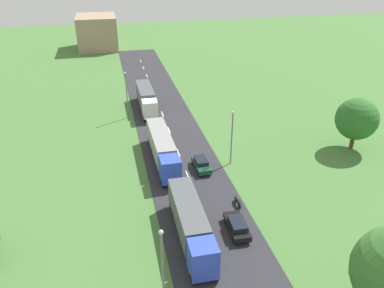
{
  "coord_description": "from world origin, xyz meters",
  "views": [
    {
      "loc": [
        -8.74,
        -15.41,
        26.05
      ],
      "look_at": [
        1.6,
        30.09,
        2.13
      ],
      "focal_mm": 36.02,
      "sensor_mm": 36.0,
      "label": 1
    }
  ],
  "objects_px": {
    "truck_third": "(146,98)",
    "distant_building": "(97,32)",
    "car_third": "(201,164)",
    "lamppost_lead": "(163,267)",
    "lamppost_third": "(127,93)",
    "truck_second": "(162,147)",
    "lamppost_second": "(232,135)",
    "truck_lead": "(191,223)",
    "motorcycle_courier": "(238,201)",
    "tree_maple": "(357,119)",
    "car_second": "(237,226)"
  },
  "relations": [
    {
      "from": "lamppost_third",
      "to": "lamppost_lead",
      "type": "bearing_deg",
      "value": -90.34
    },
    {
      "from": "car_second",
      "to": "motorcycle_courier",
      "type": "height_order",
      "value": "car_second"
    },
    {
      "from": "truck_third",
      "to": "lamppost_third",
      "type": "distance_m",
      "value": 5.24
    },
    {
      "from": "lamppost_second",
      "to": "tree_maple",
      "type": "xyz_separation_m",
      "value": [
        18.4,
        0.28,
        0.36
      ]
    },
    {
      "from": "motorcycle_courier",
      "to": "truck_third",
      "type": "bearing_deg",
      "value": 101.81
    },
    {
      "from": "truck_lead",
      "to": "tree_maple",
      "type": "xyz_separation_m",
      "value": [
        26.95,
        13.97,
        2.53
      ]
    },
    {
      "from": "truck_third",
      "to": "motorcycle_courier",
      "type": "distance_m",
      "value": 31.99
    },
    {
      "from": "tree_maple",
      "to": "truck_lead",
      "type": "bearing_deg",
      "value": -152.61
    },
    {
      "from": "truck_third",
      "to": "motorcycle_courier",
      "type": "relative_size",
      "value": 6.2
    },
    {
      "from": "truck_lead",
      "to": "car_second",
      "type": "distance_m",
      "value": 5.01
    },
    {
      "from": "truck_second",
      "to": "tree_maple",
      "type": "height_order",
      "value": "tree_maple"
    },
    {
      "from": "lamppost_third",
      "to": "truck_lead",
      "type": "bearing_deg",
      "value": -83.64
    },
    {
      "from": "car_third",
      "to": "motorcycle_courier",
      "type": "relative_size",
      "value": 2.21
    },
    {
      "from": "truck_third",
      "to": "distant_building",
      "type": "distance_m",
      "value": 50.64
    },
    {
      "from": "truck_lead",
      "to": "truck_third",
      "type": "relative_size",
      "value": 1.01
    },
    {
      "from": "car_third",
      "to": "lamppost_third",
      "type": "distance_m",
      "value": 21.44
    },
    {
      "from": "truck_second",
      "to": "car_third",
      "type": "height_order",
      "value": "truck_second"
    },
    {
      "from": "truck_lead",
      "to": "truck_third",
      "type": "xyz_separation_m",
      "value": [
        -0.13,
        35.72,
        0.03
      ]
    },
    {
      "from": "distant_building",
      "to": "lamppost_third",
      "type": "bearing_deg",
      "value": -85.24
    },
    {
      "from": "truck_third",
      "to": "tree_maple",
      "type": "relative_size",
      "value": 1.58
    },
    {
      "from": "truck_third",
      "to": "lamppost_lead",
      "type": "bearing_deg",
      "value": -94.95
    },
    {
      "from": "lamppost_lead",
      "to": "lamppost_second",
      "type": "xyz_separation_m",
      "value": [
        12.43,
        21.18,
        -0.18
      ]
    },
    {
      "from": "truck_lead",
      "to": "motorcycle_courier",
      "type": "xyz_separation_m",
      "value": [
        6.41,
        4.45,
        -1.58
      ]
    },
    {
      "from": "tree_maple",
      "to": "lamppost_third",
      "type": "bearing_deg",
      "value": 148.64
    },
    {
      "from": "truck_second",
      "to": "motorcycle_courier",
      "type": "xyz_separation_m",
      "value": [
        6.65,
        -11.84,
        -1.58
      ]
    },
    {
      "from": "lamppost_lead",
      "to": "distant_building",
      "type": "xyz_separation_m",
      "value": [
        -4.19,
        93.18,
        0.06
      ]
    },
    {
      "from": "truck_second",
      "to": "car_third",
      "type": "xyz_separation_m",
      "value": [
        4.57,
        -3.25,
        -1.31
      ]
    },
    {
      "from": "truck_third",
      "to": "car_third",
      "type": "bearing_deg",
      "value": -78.87
    },
    {
      "from": "car_third",
      "to": "lamppost_second",
      "type": "bearing_deg",
      "value": 8.64
    },
    {
      "from": "truck_second",
      "to": "distant_building",
      "type": "bearing_deg",
      "value": 96.43
    },
    {
      "from": "truck_second",
      "to": "truck_third",
      "type": "distance_m",
      "value": 19.43
    },
    {
      "from": "car_second",
      "to": "lamppost_third",
      "type": "height_order",
      "value": "lamppost_third"
    },
    {
      "from": "truck_lead",
      "to": "car_third",
      "type": "relative_size",
      "value": 2.85
    },
    {
      "from": "car_second",
      "to": "truck_second",
      "type": "bearing_deg",
      "value": 107.39
    },
    {
      "from": "lamppost_second",
      "to": "lamppost_third",
      "type": "bearing_deg",
      "value": 122.79
    },
    {
      "from": "truck_third",
      "to": "car_third",
      "type": "relative_size",
      "value": 2.81
    },
    {
      "from": "truck_lead",
      "to": "truck_third",
      "type": "distance_m",
      "value": 35.72
    },
    {
      "from": "truck_second",
      "to": "lamppost_second",
      "type": "relative_size",
      "value": 1.8
    },
    {
      "from": "car_third",
      "to": "truck_third",
      "type": "bearing_deg",
      "value": 101.13
    },
    {
      "from": "lamppost_second",
      "to": "lamppost_third",
      "type": "xyz_separation_m",
      "value": [
        -12.19,
        18.92,
        0.19
      ]
    },
    {
      "from": "lamppost_second",
      "to": "lamppost_lead",
      "type": "bearing_deg",
      "value": -120.39
    },
    {
      "from": "car_second",
      "to": "truck_lead",
      "type": "bearing_deg",
      "value": -179.1
    },
    {
      "from": "lamppost_lead",
      "to": "car_second",
      "type": "bearing_deg",
      "value": 41.01
    },
    {
      "from": "car_second",
      "to": "lamppost_second",
      "type": "relative_size",
      "value": 0.58
    },
    {
      "from": "truck_second",
      "to": "lamppost_second",
      "type": "xyz_separation_m",
      "value": [
        8.8,
        -2.6,
        2.16
      ]
    },
    {
      "from": "car_third",
      "to": "motorcycle_courier",
      "type": "xyz_separation_m",
      "value": [
        2.08,
        -8.59,
        -0.28
      ]
    },
    {
      "from": "motorcycle_courier",
      "to": "tree_maple",
      "type": "relative_size",
      "value": 0.25
    },
    {
      "from": "car_third",
      "to": "lamppost_lead",
      "type": "relative_size",
      "value": 0.54
    },
    {
      "from": "lamppost_lead",
      "to": "tree_maple",
      "type": "relative_size",
      "value": 1.05
    },
    {
      "from": "truck_third",
      "to": "distant_building",
      "type": "bearing_deg",
      "value": 99.02
    }
  ]
}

